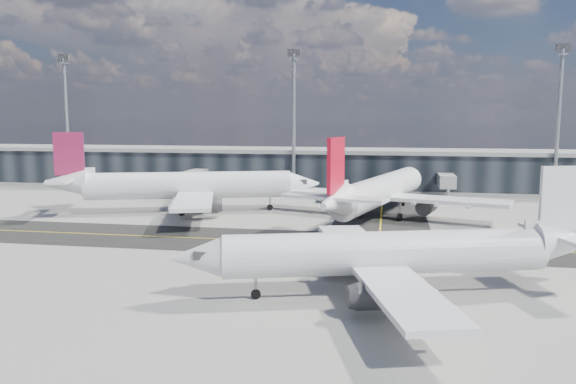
# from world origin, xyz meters

# --- Properties ---
(ground) EXTENTS (300.00, 300.00, 0.00)m
(ground) POSITION_xyz_m (0.00, 0.00, 0.00)
(ground) COLOR gray
(ground) RESTS_ON ground
(taxiway_lanes) EXTENTS (180.00, 63.00, 0.03)m
(taxiway_lanes) POSITION_xyz_m (3.91, 10.74, 0.01)
(taxiway_lanes) COLOR black
(taxiway_lanes) RESTS_ON ground
(terminal_concourse) EXTENTS (152.00, 19.80, 8.80)m
(terminal_concourse) POSITION_xyz_m (0.04, 54.93, 4.09)
(terminal_concourse) COLOR black
(terminal_concourse) RESTS_ON ground
(floodlight_masts) EXTENTS (102.50, 0.70, 28.90)m
(floodlight_masts) POSITION_xyz_m (0.00, 48.00, 15.61)
(floodlight_masts) COLOR gray
(floodlight_masts) RESTS_ON ground
(airliner_af) EXTENTS (43.83, 37.77, 13.22)m
(airliner_af) POSITION_xyz_m (-13.95, 22.89, 4.37)
(airliner_af) COLOR white
(airliner_af) RESTS_ON ground
(airliner_redtail) EXTENTS (37.69, 43.74, 13.19)m
(airliner_redtail) POSITION_xyz_m (17.74, 22.09, 4.36)
(airliner_redtail) COLOR white
(airliner_redtail) RESTS_ON ground
(airliner_near) EXTENTS (37.74, 32.51, 11.36)m
(airliner_near) POSITION_xyz_m (19.29, -15.15, 3.75)
(airliner_near) COLOR silver
(airliner_near) RESTS_ON ground
(baggage_tug) EXTENTS (3.55, 2.49, 2.03)m
(baggage_tug) POSITION_xyz_m (5.00, -3.78, 1.02)
(baggage_tug) COLOR #F2A50C
(baggage_tug) RESTS_ON ground
(service_van) EXTENTS (3.26, 6.33, 1.71)m
(service_van) POSITION_xyz_m (7.86, 38.50, 0.85)
(service_van) COLOR white
(service_van) RESTS_ON ground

